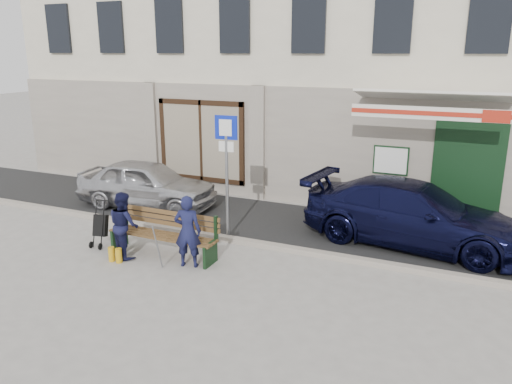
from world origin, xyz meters
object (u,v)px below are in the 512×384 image
Objects in this scene: stroller at (100,226)px; man at (188,231)px; bench at (161,235)px; woman at (124,225)px; car_silver at (147,184)px; parking_sign at (226,157)px; car_navy at (413,214)px.

man is at bearing -14.59° from stroller.
woman reaches higher than bench.
car_silver is 2.62× the size of man.
bench is at bearing -122.48° from parking_sign.
woman is (-1.45, -0.11, -0.04)m from man.
man is 2.32m from stroller.
bench is at bearing -123.59° from woman.
woman is (1.64, -3.04, 0.04)m from car_silver.
bench is at bearing -145.26° from car_silver.
car_navy reaches higher than stroller.
parking_sign reaches higher than woman.
parking_sign reaches higher than car_silver.
car_silver is 0.80× the size of car_navy.
man is at bearing -16.24° from bench.
bench is at bearing -32.79° from man.
woman is (-5.32, -3.13, -0.00)m from car_navy.
parking_sign is 3.12m from stroller.
car_silver is 3.54m from bench.
bench is (-4.66, -2.79, -0.23)m from car_navy.
stroller is (0.79, -2.79, -0.20)m from car_silver.
car_silver is 3.56m from parking_sign.
car_silver is at bearing -59.96° from man.
stroller is at bearing -19.87° from man.
woman is 1.36× the size of stroller.
car_navy is 1.99× the size of bench.
woman is at bearing -132.57° from parking_sign.
man is at bearing 135.17° from car_navy.
stroller is (-0.85, 0.24, -0.24)m from woman.
car_navy reaches higher than car_silver.
bench is 1.74× the size of woman.
stroller is (-6.17, -2.89, -0.24)m from car_navy.
bench is 1.65× the size of man.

